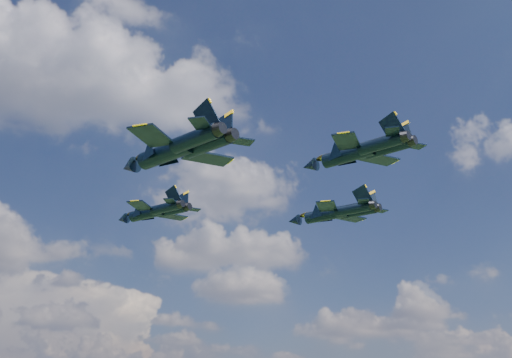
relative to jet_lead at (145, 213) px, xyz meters
The scene contains 4 objects.
jet_lead is the anchor object (origin of this frame).
jet_left 22.94m from the jet_lead, 86.83° to the right, with size 14.52×16.74×4.28m.
jet_right 26.00m from the jet_lead, ahead, with size 13.61×13.82×3.73m.
jet_slot 33.56m from the jet_lead, 50.95° to the right, with size 12.01×13.63×3.51m.
Camera 1 is at (-10.48, -74.45, 36.98)m, focal length 45.00 mm.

